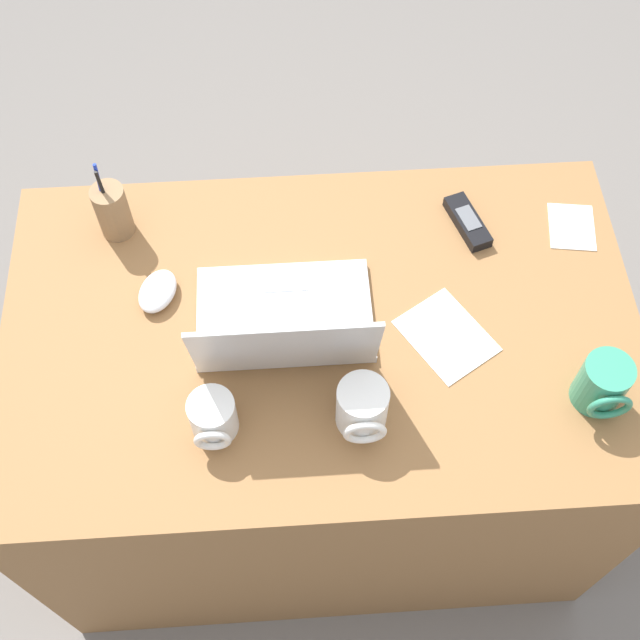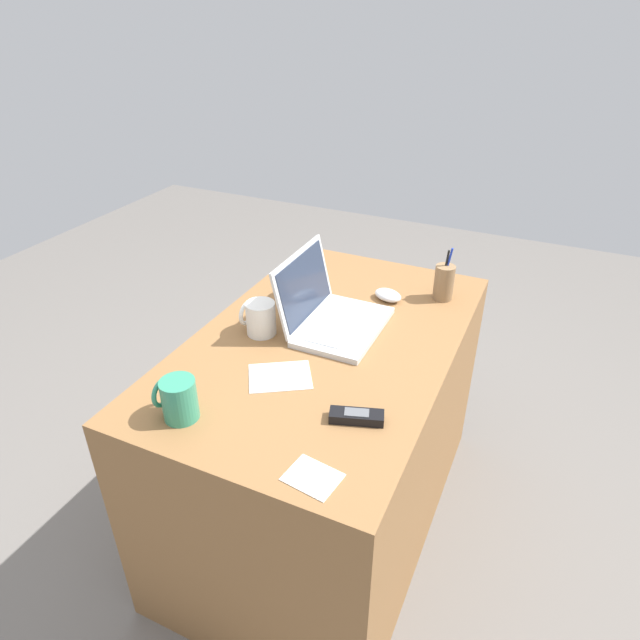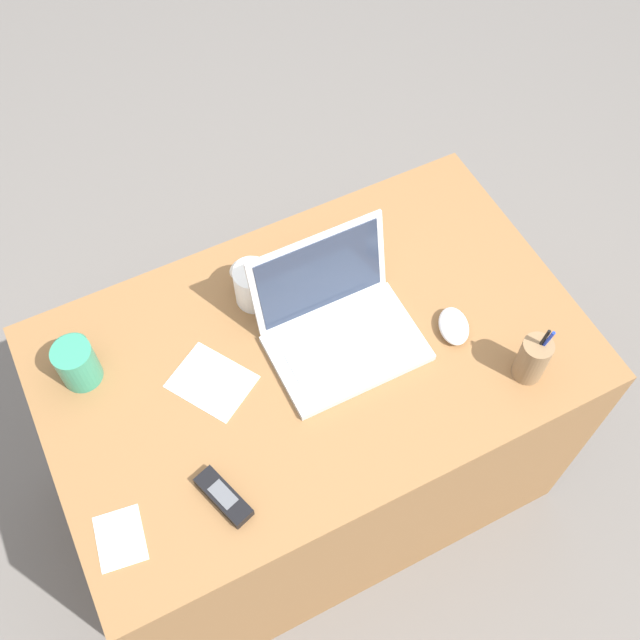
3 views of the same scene
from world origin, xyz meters
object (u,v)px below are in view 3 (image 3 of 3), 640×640
at_px(coffee_mug_tall, 253,284).
at_px(computer_mouse, 454,326).
at_px(coffee_mug_white, 76,362).
at_px(pen_holder, 533,359).
at_px(cordless_phone, 224,497).
at_px(coffee_mug_spare, 353,247).
at_px(laptop, 338,324).

bearing_deg(coffee_mug_tall, computer_mouse, -37.96).
bearing_deg(coffee_mug_tall, coffee_mug_white, -177.70).
distance_m(coffee_mug_white, pen_holder, 0.96).
xyz_separation_m(coffee_mug_tall, cordless_phone, (-0.25, -0.41, -0.04)).
height_order(computer_mouse, coffee_mug_white, coffee_mug_white).
distance_m(computer_mouse, coffee_mug_spare, 0.30).
xyz_separation_m(computer_mouse, cordless_phone, (-0.61, -0.13, -0.00)).
bearing_deg(coffee_mug_white, computer_mouse, -18.84).
relative_size(coffee_mug_tall, pen_holder, 0.57).
bearing_deg(coffee_mug_white, coffee_mug_tall, 2.30).
bearing_deg(cordless_phone, coffee_mug_white, 112.80).
xyz_separation_m(laptop, pen_holder, (0.32, -0.27, 0.01)).
xyz_separation_m(laptop, coffee_mug_white, (-0.54, 0.16, 0.01)).
height_order(laptop, coffee_mug_spare, laptop).
relative_size(laptop, pen_holder, 1.79).
height_order(laptop, coffee_mug_white, laptop).
xyz_separation_m(coffee_mug_spare, pen_holder, (0.19, -0.44, 0.02)).
height_order(laptop, cordless_phone, laptop).
xyz_separation_m(coffee_mug_tall, pen_holder, (0.45, -0.44, 0.01)).
bearing_deg(coffee_mug_tall, coffee_mug_spare, -0.56).
bearing_deg(computer_mouse, cordless_phone, -147.92).
bearing_deg(coffee_mug_white, laptop, -16.49).
relative_size(coffee_mug_spare, pen_holder, 0.51).
bearing_deg(coffee_mug_spare, computer_mouse, -68.87).
bearing_deg(cordless_phone, computer_mouse, 11.91).
relative_size(cordless_phone, pen_holder, 0.76).
xyz_separation_m(computer_mouse, coffee_mug_spare, (-0.11, 0.28, 0.03)).
relative_size(coffee_mug_spare, cordless_phone, 0.67).
bearing_deg(laptop, cordless_phone, -147.95).
height_order(coffee_mug_tall, coffee_mug_spare, coffee_mug_tall).
relative_size(coffee_mug_tall, coffee_mug_spare, 1.10).
distance_m(coffee_mug_spare, pen_holder, 0.48).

